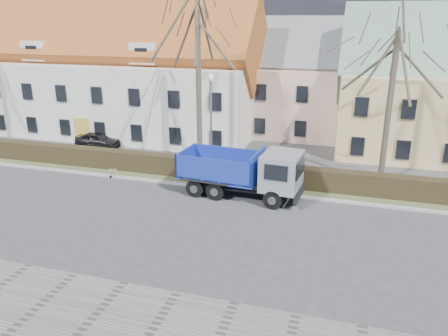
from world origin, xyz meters
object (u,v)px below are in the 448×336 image
(parked_car_a, at_px, (98,140))
(streetlight, at_px, (211,125))
(cart_frame, at_px, (109,173))
(dump_truck, at_px, (236,171))

(parked_car_a, bearing_deg, streetlight, -107.24)
(streetlight, bearing_deg, cart_frame, -156.70)
(streetlight, xyz_separation_m, parked_car_a, (-10.62, 3.37, -2.70))
(cart_frame, bearing_deg, parked_car_a, 127.19)
(streetlight, distance_m, cart_frame, 7.26)
(dump_truck, bearing_deg, parked_car_a, 158.77)
(dump_truck, xyz_separation_m, streetlight, (-2.48, 3.03, 1.85))
(dump_truck, distance_m, parked_car_a, 14.61)
(streetlight, height_order, cart_frame, streetlight)
(cart_frame, distance_m, parked_car_a, 7.52)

